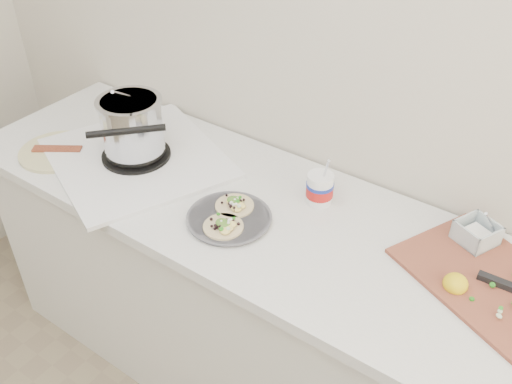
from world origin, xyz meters
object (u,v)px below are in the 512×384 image
Objects in this scene: bacon_plate at (58,151)px; stove at (134,137)px; taco_plate at (229,216)px; cutboard at (492,275)px; tub at (321,186)px.

stove is at bearing 26.61° from bacon_plate.
bacon_plate is at bearing -129.77° from stove.
taco_plate is at bearing 4.27° from bacon_plate.
stove reaches higher than taco_plate.
stove is at bearing 170.60° from taco_plate.
cutboard is (1.20, 0.13, -0.08)m from stove.
taco_plate is 1.34× the size of tub.
stove is 1.34× the size of cutboard.
cutboard is 1.49m from bacon_plate.
tub reaches higher than bacon_plate.
cutboard reaches higher than taco_plate.
taco_plate is 0.46× the size of cutboard.
taco_plate reaches higher than bacon_plate.
cutboard is (0.73, 0.21, 0.00)m from taco_plate.
stove is 2.89× the size of taco_plate.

